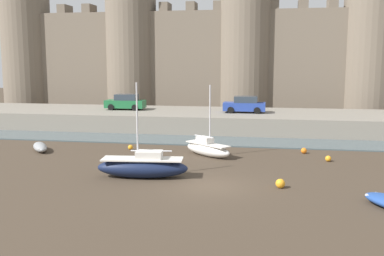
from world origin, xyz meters
name	(u,v)px	position (x,y,z in m)	size (l,w,h in m)	color
ground_plane	(209,186)	(0.00, 0.00, 0.00)	(160.00, 160.00, 0.00)	#423528
water_channel	(231,141)	(0.00, 13.63, 0.05)	(80.00, 4.50, 0.10)	#47565B
quay_road	(238,121)	(0.00, 20.88, 0.86)	(70.57, 10.00, 1.73)	gray
castle	(245,52)	(0.00, 32.85, 7.89)	(65.78, 7.21, 20.16)	#706354
sailboat_midflat_right	(143,167)	(-4.09, 1.12, 0.67)	(5.47, 2.10, 5.57)	#141E3D
sailboat_foreground_right	(208,148)	(-1.19, 7.75, 0.56)	(4.00, 3.48, 5.12)	silver
rowboat_foreground_left	(40,147)	(-13.96, 7.33, 0.33)	(2.49, 2.99, 0.64)	gray
mooring_buoy_near_channel	(280,183)	(3.81, 0.28, 0.26)	(0.51, 0.51, 0.51)	orange
mooring_buoy_off_centre	(130,147)	(-7.36, 8.99, 0.19)	(0.39, 0.39, 0.39)	orange
mooring_buoy_near_shore	(304,151)	(5.71, 9.83, 0.21)	(0.43, 0.43, 0.43)	orange
mooring_buoy_mid_mud	(328,159)	(7.16, 7.39, 0.20)	(0.41, 0.41, 0.41)	orange
car_quay_west	(126,102)	(-11.70, 21.16, 2.51)	(4.11, 1.90, 1.62)	#1E6638
car_quay_centre_east	(245,105)	(0.70, 20.55, 2.51)	(4.11, 1.90, 1.62)	#263F99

